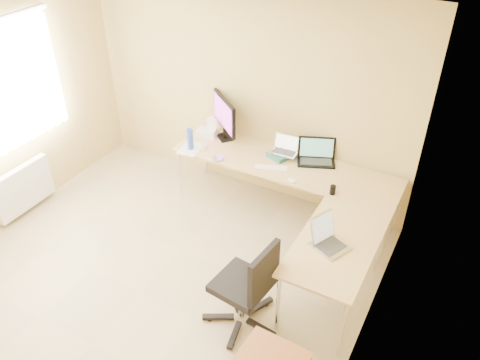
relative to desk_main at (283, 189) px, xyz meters
The scene contains 22 objects.
floor 2.02m from the desk_main, 111.40° to the right, with size 4.50×4.50×0.00m, color tan.
ceiling 2.99m from the desk_main, 111.40° to the right, with size 4.50×4.50×0.00m, color white.
wall_back 1.25m from the desk_main, 151.11° to the left, with size 4.50×4.50×0.00m, color tan.
wall_right 2.49m from the desk_main, 53.38° to the right, with size 4.50×4.50×0.00m, color tan.
desk_main is the anchor object (origin of this frame).
desk_return 1.40m from the desk_main, 45.73° to the right, with size 0.70×1.30×0.73m, color tan.
monitor 1.12m from the desk_main, 168.16° to the left, with size 0.64×0.20×0.55m, color black.
book_stack 0.43m from the desk_main, 124.12° to the left, with size 0.23×0.32×0.05m, color #215E54.
laptop_center 0.54m from the desk_main, 117.35° to the left, with size 0.31×0.23×0.20m, color silver.
laptop_black 0.62m from the desk_main, 33.35° to the left, with size 0.43×0.31×0.27m, color black.
keyboard 0.42m from the desk_main, 120.31° to the right, with size 0.37×0.10×0.02m, color white.
mouse 0.53m from the desk_main, 53.64° to the right, with size 0.10×0.06×0.04m, color white.
mug 1.07m from the desk_main, 169.56° to the right, with size 0.09×0.09×0.08m, color white.
cd_stack 0.86m from the desk_main, 157.41° to the right, with size 0.13×0.13×0.03m, color #ACB0CE.
water_bottle 1.26m from the desk_main, 167.90° to the right, with size 0.08×0.08×0.27m, color #274AA4.
papers 1.21m from the desk_main, 168.16° to the right, with size 0.24×0.34×0.01m, color white.
white_box 1.21m from the desk_main, behind, with size 0.24×0.17×0.09m, color silver.
desk_fan 1.17m from the desk_main, behind, with size 0.19×0.19×0.25m, color silver.
black_cup 0.85m from the desk_main, 23.68° to the right, with size 0.06×0.06×0.10m, color black.
laptop_return 1.51m from the desk_main, 49.14° to the right, with size 0.28×0.36×0.24m, color silver.
office_chair 1.70m from the desk_main, 78.55° to the right, with size 0.60×0.60×1.01m, color black.
radiator 3.11m from the desk_main, 152.24° to the right, with size 0.09×0.80×0.55m, color white.
Camera 1 is at (2.51, -2.50, 3.74)m, focal length 36.34 mm.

